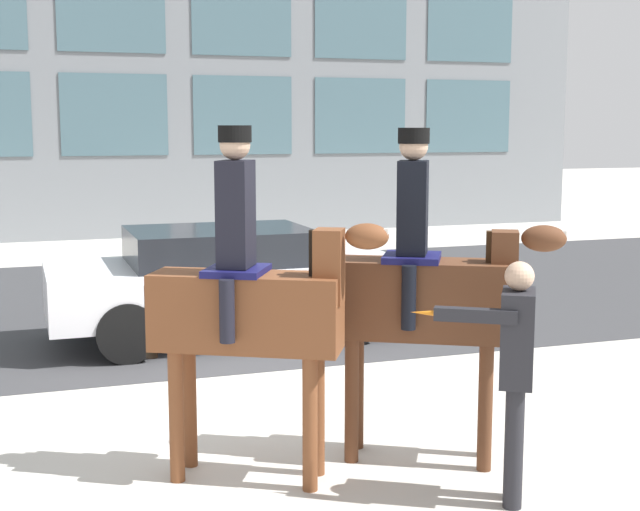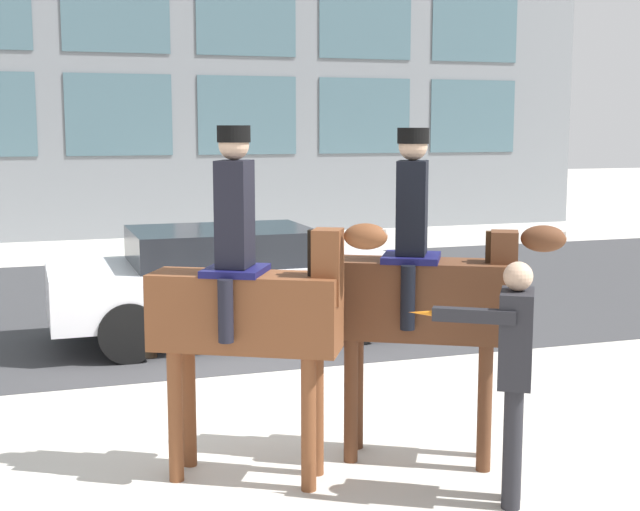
% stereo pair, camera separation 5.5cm
% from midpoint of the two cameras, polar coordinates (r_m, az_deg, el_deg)
% --- Properties ---
extents(ground_plane, '(80.00, 80.00, 0.00)m').
position_cam_midpoint_polar(ground_plane, '(9.12, -4.16, -8.40)').
color(ground_plane, beige).
extents(road_surface, '(24.34, 8.50, 0.01)m').
position_cam_midpoint_polar(road_surface, '(13.64, -9.23, -2.88)').
color(road_surface, '#38383A').
rests_on(road_surface, ground_plane).
extents(mounted_horse_lead, '(1.67, 1.11, 2.62)m').
position_cam_midpoint_polar(mounted_horse_lead, '(6.51, -4.70, -2.91)').
color(mounted_horse_lead, brown).
rests_on(mounted_horse_lead, ground_plane).
extents(mounted_horse_companion, '(1.72, 1.15, 2.60)m').
position_cam_midpoint_polar(mounted_horse_companion, '(6.92, 6.50, -2.26)').
color(mounted_horse_companion, '#59331E').
rests_on(mounted_horse_companion, ground_plane).
extents(pedestrian_bystander, '(0.91, 0.48, 1.71)m').
position_cam_midpoint_polar(pedestrian_bystander, '(6.26, 12.10, -6.76)').
color(pedestrian_bystander, '#232328').
rests_on(pedestrian_bystander, ground_plane).
extents(street_car_near_lane, '(4.35, 1.88, 1.37)m').
position_cam_midpoint_polar(street_car_near_lane, '(11.09, -6.15, -1.50)').
color(street_car_near_lane, silver).
rests_on(street_car_near_lane, ground_plane).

